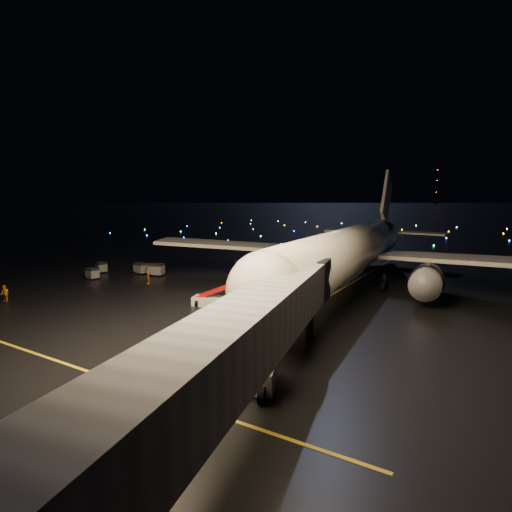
{
  "coord_description": "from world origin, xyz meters",
  "views": [
    {
      "loc": [
        27.79,
        -25.89,
        11.38
      ],
      "look_at": [
        5.37,
        12.0,
        5.0
      ],
      "focal_mm": 28.0,
      "sensor_mm": 36.0,
      "label": 1
    }
  ],
  "objects_px": {
    "belt_loader": "(213,291)",
    "baggage_cart_0": "(156,270)",
    "pushback_tug": "(239,372)",
    "baggage_cart_3": "(101,267)",
    "crew_c": "(148,277)",
    "baggage_cart_2": "(92,273)",
    "crew_b": "(5,293)",
    "airliner": "(357,223)",
    "baggage_cart_1": "(141,268)"
  },
  "relations": [
    {
      "from": "pushback_tug",
      "to": "baggage_cart_0",
      "type": "height_order",
      "value": "pushback_tug"
    },
    {
      "from": "pushback_tug",
      "to": "baggage_cart_2",
      "type": "relative_size",
      "value": 2.38
    },
    {
      "from": "airliner",
      "to": "baggage_cart_3",
      "type": "relative_size",
      "value": 31.3
    },
    {
      "from": "airliner",
      "to": "baggage_cart_0",
      "type": "xyz_separation_m",
      "value": [
        -27.28,
        -8.6,
        -7.26
      ]
    },
    {
      "from": "belt_loader",
      "to": "airliner",
      "type": "bearing_deg",
      "value": 45.24
    },
    {
      "from": "crew_b",
      "to": "baggage_cart_0",
      "type": "relative_size",
      "value": 0.89
    },
    {
      "from": "baggage_cart_1",
      "to": "baggage_cart_0",
      "type": "bearing_deg",
      "value": 9.07
    },
    {
      "from": "airliner",
      "to": "baggage_cart_2",
      "type": "bearing_deg",
      "value": -159.63
    },
    {
      "from": "crew_c",
      "to": "baggage_cart_2",
      "type": "xyz_separation_m",
      "value": [
        -9.27,
        -1.68,
        -0.14
      ]
    },
    {
      "from": "crew_b",
      "to": "belt_loader",
      "type": "bearing_deg",
      "value": 17.89
    },
    {
      "from": "baggage_cart_0",
      "to": "baggage_cart_2",
      "type": "distance_m",
      "value": 8.84
    },
    {
      "from": "crew_c",
      "to": "baggage_cart_0",
      "type": "bearing_deg",
      "value": 162.33
    },
    {
      "from": "airliner",
      "to": "baggage_cart_3",
      "type": "distance_m",
      "value": 38.86
    },
    {
      "from": "belt_loader",
      "to": "baggage_cart_0",
      "type": "bearing_deg",
      "value": 136.29
    },
    {
      "from": "pushback_tug",
      "to": "baggage_cart_1",
      "type": "relative_size",
      "value": 2.27
    },
    {
      "from": "belt_loader",
      "to": "crew_c",
      "type": "xyz_separation_m",
      "value": [
        -14.18,
        4.49,
        -0.64
      ]
    },
    {
      "from": "pushback_tug",
      "to": "baggage_cart_3",
      "type": "distance_m",
      "value": 44.53
    },
    {
      "from": "crew_c",
      "to": "baggage_cart_1",
      "type": "xyz_separation_m",
      "value": [
        -6.37,
        4.67,
        -0.11
      ]
    },
    {
      "from": "crew_c",
      "to": "baggage_cart_1",
      "type": "distance_m",
      "value": 7.9
    },
    {
      "from": "pushback_tug",
      "to": "baggage_cart_2",
      "type": "distance_m",
      "value": 39.87
    },
    {
      "from": "pushback_tug",
      "to": "belt_loader",
      "type": "xyz_separation_m",
      "value": [
        -12.55,
        14.29,
        0.52
      ]
    },
    {
      "from": "baggage_cart_3",
      "to": "crew_b",
      "type": "bearing_deg",
      "value": -50.43
    },
    {
      "from": "baggage_cart_0",
      "to": "crew_b",
      "type": "bearing_deg",
      "value": -118.63
    },
    {
      "from": "crew_c",
      "to": "baggage_cart_3",
      "type": "xyz_separation_m",
      "value": [
        -12.46,
        2.35,
        -0.14
      ]
    },
    {
      "from": "baggage_cart_0",
      "to": "baggage_cart_1",
      "type": "height_order",
      "value": "baggage_cart_0"
    },
    {
      "from": "pushback_tug",
      "to": "baggage_cart_2",
      "type": "height_order",
      "value": "pushback_tug"
    },
    {
      "from": "crew_b",
      "to": "baggage_cart_0",
      "type": "xyz_separation_m",
      "value": [
        3.64,
        19.59,
        -0.04
      ]
    },
    {
      "from": "pushback_tug",
      "to": "baggage_cart_3",
      "type": "xyz_separation_m",
      "value": [
        -39.2,
        21.13,
        -0.25
      ]
    },
    {
      "from": "airliner",
      "to": "baggage_cart_1",
      "type": "height_order",
      "value": "airliner"
    },
    {
      "from": "baggage_cart_3",
      "to": "baggage_cart_0",
      "type": "bearing_deg",
      "value": 36.01
    },
    {
      "from": "airliner",
      "to": "crew_b",
      "type": "xyz_separation_m",
      "value": [
        -30.92,
        -28.19,
        -7.22
      ]
    },
    {
      "from": "pushback_tug",
      "to": "baggage_cart_1",
      "type": "height_order",
      "value": "pushback_tug"
    },
    {
      "from": "baggage_cart_3",
      "to": "baggage_cart_1",
      "type": "bearing_deg",
      "value": 42.37
    },
    {
      "from": "crew_c",
      "to": "baggage_cart_3",
      "type": "distance_m",
      "value": 12.68
    },
    {
      "from": "pushback_tug",
      "to": "baggage_cart_2",
      "type": "bearing_deg",
      "value": 134.86
    },
    {
      "from": "crew_c",
      "to": "baggage_cart_3",
      "type": "relative_size",
      "value": 1.0
    },
    {
      "from": "belt_loader",
      "to": "baggage_cart_2",
      "type": "height_order",
      "value": "belt_loader"
    },
    {
      "from": "crew_b",
      "to": "baggage_cart_0",
      "type": "distance_m",
      "value": 19.93
    },
    {
      "from": "baggage_cart_2",
      "to": "airliner",
      "type": "bearing_deg",
      "value": 35.97
    },
    {
      "from": "baggage_cart_0",
      "to": "baggage_cart_3",
      "type": "height_order",
      "value": "baggage_cart_0"
    },
    {
      "from": "baggage_cart_3",
      "to": "airliner",
      "type": "bearing_deg",
      "value": 38.24
    },
    {
      "from": "crew_b",
      "to": "baggage_cart_1",
      "type": "bearing_deg",
      "value": 80.27
    },
    {
      "from": "pushback_tug",
      "to": "crew_c",
      "type": "distance_m",
      "value": 32.67
    },
    {
      "from": "baggage_cart_2",
      "to": "pushback_tug",
      "type": "bearing_deg",
      "value": -13.67
    },
    {
      "from": "crew_c",
      "to": "baggage_cart_2",
      "type": "relative_size",
      "value": 1.01
    },
    {
      "from": "baggage_cart_2",
      "to": "baggage_cart_3",
      "type": "xyz_separation_m",
      "value": [
        -3.18,
        4.02,
        0.0
      ]
    },
    {
      "from": "pushback_tug",
      "to": "baggage_cart_3",
      "type": "height_order",
      "value": "pushback_tug"
    },
    {
      "from": "crew_b",
      "to": "baggage_cart_1",
      "type": "height_order",
      "value": "crew_b"
    },
    {
      "from": "crew_c",
      "to": "baggage_cart_2",
      "type": "distance_m",
      "value": 9.43
    },
    {
      "from": "pushback_tug",
      "to": "baggage_cart_0",
      "type": "distance_m",
      "value": 38.08
    }
  ]
}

